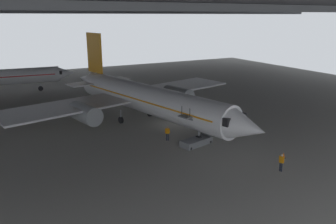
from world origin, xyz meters
The scene contains 8 objects.
ground_plane centered at (0.00, 0.00, 0.00)m, with size 110.00×110.00×0.00m, color gray.
hangar_structure centered at (-0.07, 13.75, 15.47)m, with size 121.00×99.00×16.10m.
airplane_main centered at (-1.53, 2.33, 3.42)m, with size 35.03×35.67×11.29m.
boarding_stairs centered at (0.19, -7.52, 0.73)m, with size 4.37×2.33×4.62m.
crew_worker_near_nose centered at (3.48, -16.77, 0.96)m, with size 0.26×0.55×1.69m.
crew_worker_by_stairs centered at (-1.96, -4.84, 0.97)m, with size 0.49×0.37×1.69m.
traffic_cone_orange centered at (6.00, -14.72, 0.29)m, with size 0.36×0.36×0.60m.
baggage_tug centered at (-7.54, 8.19, 0.53)m, with size 1.87×2.47×0.90m.
Camera 1 is at (-19.12, -37.02, 13.81)m, focal length 36.25 mm.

